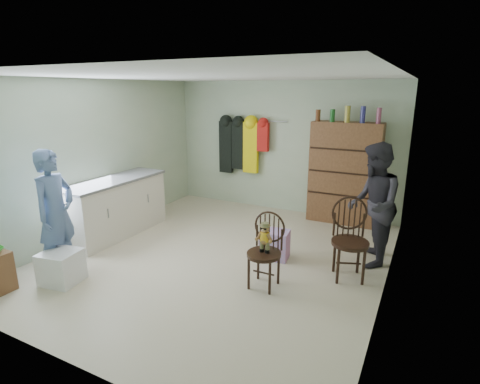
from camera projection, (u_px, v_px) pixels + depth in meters
The scene contains 11 objects.
ground_plane at pixel (218, 256), 5.42m from camera, with size 5.00×5.00×0.00m, color beige.
room_walls at pixel (235, 143), 5.46m from camera, with size 5.00×5.00×5.00m.
counter at pixel (116, 207), 6.15m from camera, with size 0.64×1.86×0.94m.
plastic_tub at pixel (61, 267), 4.65m from camera, with size 0.43×0.41×0.41m, color white.
chair_front at pixel (266, 245), 4.50m from camera, with size 0.41×0.41×0.92m.
chair_far at pixel (350, 236), 4.71m from camera, with size 0.60×0.60×1.04m.
striped_bag at pixel (275, 245), 5.32m from camera, with size 0.39×0.30×0.41m, color pink.
person_left at pixel (56, 213), 4.74m from camera, with size 0.60×0.39×1.64m, color #566F9E.
person_right at pixel (373, 205), 5.02m from camera, with size 0.82×0.64×1.68m, color #2D2B33.
dresser at pixel (344, 173), 6.61m from camera, with size 1.20×0.39×2.08m.
coat_rack at pixel (242, 145), 7.50m from camera, with size 1.42×0.12×1.09m.
Camera 1 is at (2.54, -4.30, 2.34)m, focal length 28.00 mm.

